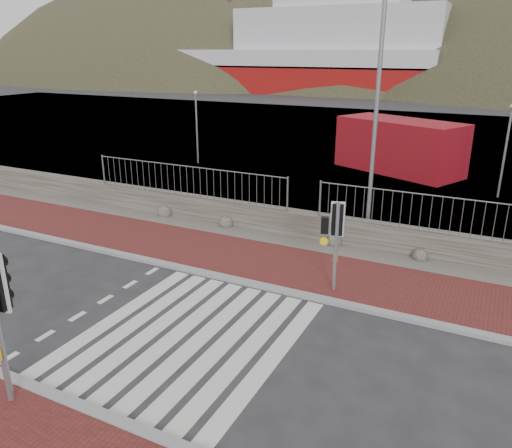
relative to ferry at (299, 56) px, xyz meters
The scene contains 15 objects.
ground 72.44m from the ferry, 70.05° to the right, with size 220.00×220.00×0.00m, color #28282B.
sidewalk_far 68.23m from the ferry, 68.75° to the right, with size 40.00×3.00×0.08m, color maroon.
kerb_near 75.25m from the ferry, 70.83° to the right, with size 40.00×0.25×0.12m, color gray.
kerb_far 69.63m from the ferry, 69.20° to the right, with size 40.00×0.25×0.12m, color gray.
zebra_crossing 72.43m from the ferry, 70.05° to the right, with size 4.62×5.60×0.01m.
gravel_strip 66.38m from the ferry, 68.13° to the right, with size 40.00×1.50×0.06m, color #59544C.
stone_wall 65.61m from the ferry, 67.86° to the right, with size 40.00×0.60×0.90m, color #454138.
railing 65.66m from the ferry, 67.91° to the right, with size 18.07×0.07×1.22m.
quay 47.29m from the ferry, 58.36° to the right, with size 120.00×40.00×0.50m, color #4C4C4F.
water 25.72m from the ferry, 11.47° to the right, with size 220.00×50.00×0.05m, color #3F4C54.
ferry is the anchor object (origin of this frame).
hills_backdrop 46.83m from the ferry, 32.50° to the left, with size 254.00×90.00×100.00m.
traffic_signal_far 69.75m from the ferry, 67.27° to the right, with size 0.63×0.36×2.57m.
streetlight 65.59m from the ferry, 65.85° to the right, with size 1.70×0.77×8.34m.
shipping_container 55.29m from the ferry, 62.43° to the right, with size 6.66×2.77×2.77m, color maroon.
Camera 1 is at (5.90, -8.33, 6.31)m, focal length 35.00 mm.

